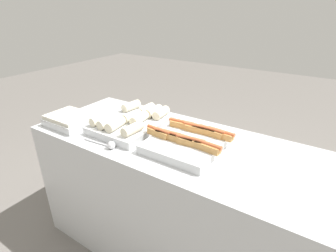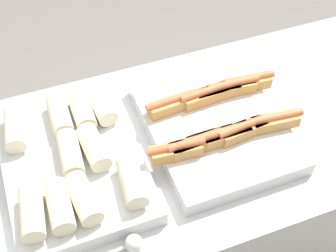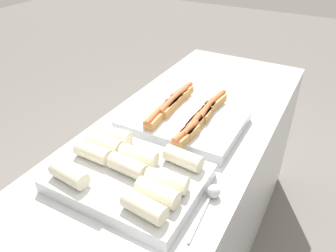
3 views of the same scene
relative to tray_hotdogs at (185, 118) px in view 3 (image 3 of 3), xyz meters
The scene contains 5 objects.
counter 0.48m from the tray_hotdogs, behind, with size 1.89×0.71×0.87m.
tray_hotdogs is the anchor object (origin of this frame).
tray_wraps 0.42m from the tray_hotdogs, behind, with size 0.36×0.49×0.11m.
serving_spoon_near 0.45m from the tray_hotdogs, 142.71° to the right, with size 0.23×0.04×0.04m.
serving_spoon_far 0.45m from the tray_hotdogs, 141.89° to the left, with size 0.25×0.04×0.04m.
Camera 3 is at (-1.05, -0.52, 1.65)m, focal length 35.00 mm.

